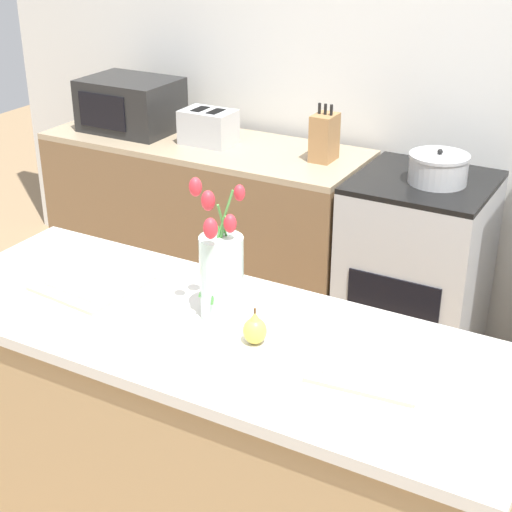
# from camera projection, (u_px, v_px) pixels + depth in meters

# --- Properties ---
(back_wall) EXTENTS (5.20, 0.08, 2.70)m
(back_wall) POSITION_uv_depth(u_px,v_px,m) (440.00, 61.00, 3.63)
(back_wall) COLOR silver
(back_wall) RESTS_ON ground_plane
(kitchen_island) EXTENTS (1.80, 0.66, 0.96)m
(kitchen_island) POSITION_uv_depth(u_px,v_px,m) (217.00, 460.00, 2.43)
(kitchen_island) COLOR tan
(kitchen_island) RESTS_ON ground_plane
(back_counter) EXTENTS (1.68, 0.60, 0.91)m
(back_counter) POSITION_uv_depth(u_px,v_px,m) (206.00, 225.00, 4.17)
(back_counter) COLOR brown
(back_counter) RESTS_ON ground_plane
(stove_range) EXTENTS (0.60, 0.61, 0.91)m
(stove_range) POSITION_uv_depth(u_px,v_px,m) (415.00, 272.00, 3.65)
(stove_range) COLOR #B2B5B7
(stove_range) RESTS_ON ground_plane
(flower_vase) EXTENTS (0.14, 0.17, 0.43)m
(flower_vase) POSITION_uv_depth(u_px,v_px,m) (221.00, 271.00, 2.22)
(flower_vase) COLOR silver
(flower_vase) RESTS_ON kitchen_island
(pear_figurine) EXTENTS (0.07, 0.07, 0.11)m
(pear_figurine) POSITION_uv_depth(u_px,v_px,m) (255.00, 329.00, 2.13)
(pear_figurine) COLOR #E5CC4C
(pear_figurine) RESTS_ON kitchen_island
(plate_setting_left) EXTENTS (0.31, 0.31, 0.02)m
(plate_setting_left) POSITION_uv_depth(u_px,v_px,m) (92.00, 282.00, 2.45)
(plate_setting_left) COLOR beige
(plate_setting_left) RESTS_ON kitchen_island
(plate_setting_right) EXTENTS (0.31, 0.31, 0.02)m
(plate_setting_right) POSITION_uv_depth(u_px,v_px,m) (373.00, 362.00, 2.04)
(plate_setting_right) COLOR beige
(plate_setting_right) RESTS_ON kitchen_island
(toaster) EXTENTS (0.28, 0.18, 0.17)m
(toaster) POSITION_uv_depth(u_px,v_px,m) (208.00, 127.00, 3.90)
(toaster) COLOR #B7BABC
(toaster) RESTS_ON back_counter
(cooking_pot) EXTENTS (0.26, 0.26, 0.15)m
(cooking_pot) POSITION_uv_depth(u_px,v_px,m) (438.00, 169.00, 3.39)
(cooking_pot) COLOR #B2B5B7
(cooking_pot) RESTS_ON stove_range
(microwave) EXTENTS (0.48, 0.37, 0.27)m
(microwave) POSITION_uv_depth(u_px,v_px,m) (131.00, 105.00, 4.11)
(microwave) COLOR black
(microwave) RESTS_ON back_counter
(knife_block) EXTENTS (0.10, 0.14, 0.27)m
(knife_block) POSITION_uv_depth(u_px,v_px,m) (324.00, 137.00, 3.66)
(knife_block) COLOR #A37547
(knife_block) RESTS_ON back_counter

